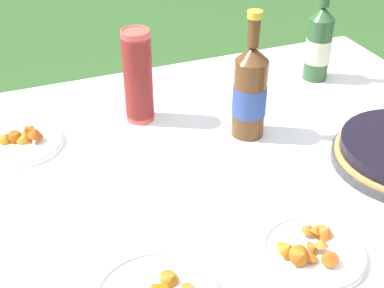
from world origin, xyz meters
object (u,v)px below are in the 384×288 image
object	(u,v)px
cup_stack	(138,77)
cider_bottle_green	(319,43)
cider_bottle_amber	(250,92)
snack_plate_right	(313,250)
snack_plate_left	(22,141)

from	to	relation	value
cup_stack	cider_bottle_green	world-z (taller)	cider_bottle_green
cider_bottle_amber	snack_plate_right	xyz separation A→B (m)	(-0.07, -0.42, -0.10)
cup_stack	snack_plate_right	world-z (taller)	cup_stack
cider_bottle_amber	cup_stack	bearing A→B (deg)	143.78
cup_stack	cider_bottle_green	bearing A→B (deg)	3.96
cider_bottle_green	snack_plate_left	size ratio (longest dim) A/B	1.50
cider_bottle_amber	snack_plate_right	size ratio (longest dim) A/B	1.62
cup_stack	snack_plate_right	bearing A→B (deg)	-75.46
cider_bottle_amber	snack_plate_left	world-z (taller)	cider_bottle_amber
cider_bottle_amber	snack_plate_right	distance (m)	0.44
cider_bottle_green	cider_bottle_amber	world-z (taller)	cider_bottle_amber
cup_stack	snack_plate_left	world-z (taller)	cup_stack
snack_plate_left	snack_plate_right	bearing A→B (deg)	-51.53
cup_stack	cider_bottle_amber	xyz separation A→B (m)	(0.23, -0.16, -0.00)
cider_bottle_green	snack_plate_left	bearing A→B (deg)	-176.39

